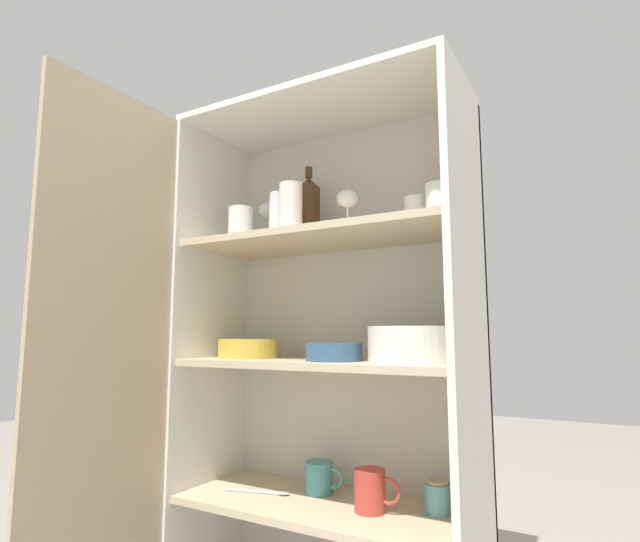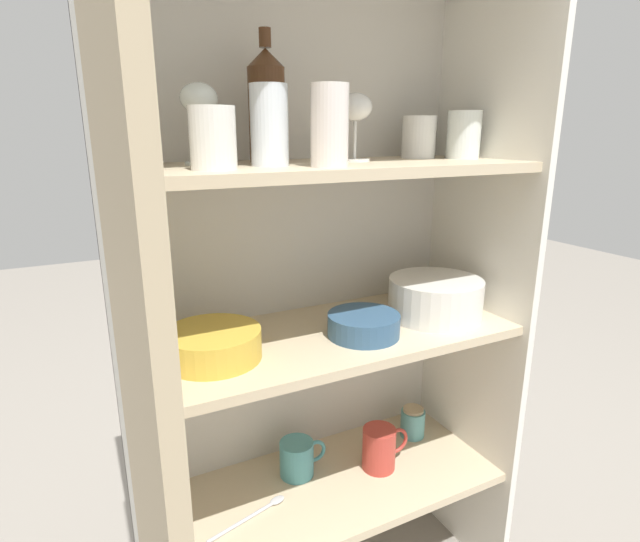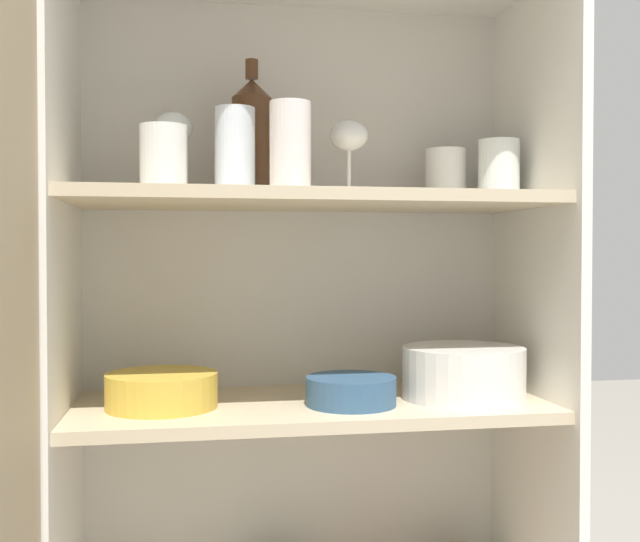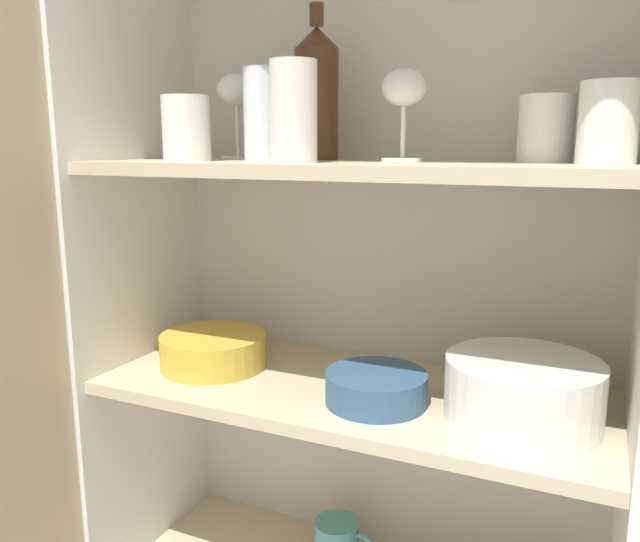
% 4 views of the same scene
% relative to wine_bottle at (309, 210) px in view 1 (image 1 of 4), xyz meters
% --- Properties ---
extents(cupboard_back_panel, '(0.83, 0.02, 1.41)m').
position_rel_wine_bottle_xyz_m(cupboard_back_panel, '(0.09, 0.10, -0.44)').
color(cupboard_back_panel, silver).
rests_on(cupboard_back_panel, ground_plane).
extents(cupboard_side_left, '(0.02, 0.36, 1.41)m').
position_rel_wine_bottle_xyz_m(cupboard_side_left, '(-0.31, -0.08, -0.44)').
color(cupboard_side_left, white).
rests_on(cupboard_side_left, ground_plane).
extents(cupboard_side_right, '(0.02, 0.36, 1.41)m').
position_rel_wine_bottle_xyz_m(cupboard_side_right, '(0.50, -0.08, -0.44)').
color(cupboard_side_right, white).
rests_on(cupboard_side_right, ground_plane).
extents(cupboard_top_panel, '(0.83, 0.36, 0.02)m').
position_rel_wine_bottle_xyz_m(cupboard_top_panel, '(0.09, -0.08, 0.27)').
color(cupboard_top_panel, white).
rests_on(cupboard_top_panel, cupboard_side_left).
extents(shelf_board_lower, '(0.80, 0.33, 0.02)m').
position_rel_wine_bottle_xyz_m(shelf_board_lower, '(0.09, -0.08, -0.85)').
color(shelf_board_lower, beige).
extents(shelf_board_middle, '(0.80, 0.33, 0.02)m').
position_rel_wine_bottle_xyz_m(shelf_board_middle, '(0.09, -0.08, -0.47)').
color(shelf_board_middle, beige).
extents(shelf_board_upper, '(0.80, 0.33, 0.02)m').
position_rel_wine_bottle_xyz_m(shelf_board_upper, '(0.09, -0.08, -0.12)').
color(shelf_board_upper, beige).
extents(cupboard_door, '(0.02, 0.41, 1.41)m').
position_rel_wine_bottle_xyz_m(cupboard_door, '(-0.32, -0.47, -0.44)').
color(cupboard_door, tan).
rests_on(cupboard_door, ground_plane).
extents(tumbler_glass_0, '(0.07, 0.07, 0.14)m').
position_rel_wine_bottle_xyz_m(tumbler_glass_0, '(-0.04, -0.10, -0.04)').
color(tumbler_glass_0, white).
rests_on(tumbler_glass_0, shelf_board_upper).
extents(tumbler_glass_1, '(0.07, 0.07, 0.10)m').
position_rel_wine_bottle_xyz_m(tumbler_glass_1, '(0.44, -0.07, -0.06)').
color(tumbler_glass_1, white).
rests_on(tumbler_glass_1, shelf_board_upper).
extents(tumbler_glass_2, '(0.07, 0.07, 0.10)m').
position_rel_wine_bottle_xyz_m(tumbler_glass_2, '(-0.15, -0.15, -0.06)').
color(tumbler_glass_2, white).
rests_on(tumbler_glass_2, shelf_board_upper).
extents(tumbler_glass_3, '(0.08, 0.08, 0.09)m').
position_rel_wine_bottle_xyz_m(tumbler_glass_3, '(0.36, -0.01, -0.06)').
color(tumbler_glass_3, white).
rests_on(tumbler_glass_3, shelf_board_upper).
extents(tumbler_glass_4, '(0.07, 0.07, 0.14)m').
position_rel_wine_bottle_xyz_m(tumbler_glass_4, '(0.05, -0.17, -0.04)').
color(tumbler_glass_4, silver).
rests_on(tumbler_glass_4, shelf_board_upper).
extents(wine_glass_0, '(0.07, 0.07, 0.14)m').
position_rel_wine_bottle_xyz_m(wine_glass_0, '(-0.14, -0.02, -0.00)').
color(wine_glass_0, white).
rests_on(wine_glass_0, shelf_board_upper).
extents(wine_glass_1, '(0.07, 0.07, 0.13)m').
position_rel_wine_bottle_xyz_m(wine_glass_1, '(0.16, -0.06, -0.01)').
color(wine_glass_1, white).
rests_on(wine_glass_1, shelf_board_upper).
extents(wine_bottle, '(0.07, 0.07, 0.24)m').
position_rel_wine_bottle_xyz_m(wine_bottle, '(0.00, 0.00, 0.00)').
color(wine_bottle, '#4C2D19').
rests_on(wine_bottle, shelf_board_upper).
extents(plate_stack_white, '(0.21, 0.21, 0.09)m').
position_rel_wine_bottle_xyz_m(plate_stack_white, '(0.36, -0.10, -0.42)').
color(plate_stack_white, white).
rests_on(plate_stack_white, shelf_board_middle).
extents(mixing_bowl_large, '(0.18, 0.18, 0.06)m').
position_rel_wine_bottle_xyz_m(mixing_bowl_large, '(-0.16, -0.09, -0.43)').
color(mixing_bowl_large, gold).
rests_on(mixing_bowl_large, shelf_board_middle).
extents(serving_bowl_small, '(0.15, 0.15, 0.05)m').
position_rel_wine_bottle_xyz_m(serving_bowl_small, '(0.15, -0.12, -0.43)').
color(serving_bowl_small, '#33567A').
rests_on(serving_bowl_small, shelf_board_middle).
extents(coffee_mug_primary, '(0.12, 0.08, 0.09)m').
position_rel_wine_bottle_xyz_m(coffee_mug_primary, '(0.05, -0.01, -0.80)').
color(coffee_mug_primary, teal).
rests_on(coffee_mug_primary, shelf_board_lower).
extents(coffee_mug_extra_1, '(0.12, 0.08, 0.10)m').
position_rel_wine_bottle_xyz_m(coffee_mug_extra_1, '(0.24, -0.08, -0.79)').
color(coffee_mug_extra_1, '#BC3D33').
rests_on(coffee_mug_extra_1, shelf_board_lower).
extents(storage_jar, '(0.06, 0.06, 0.08)m').
position_rel_wine_bottle_xyz_m(storage_jar, '(0.39, -0.01, -0.80)').
color(storage_jar, '#5BA3A8').
rests_on(storage_jar, shelf_board_lower).
extents(serving_spoon, '(0.19, 0.06, 0.01)m').
position_rel_wine_bottle_xyz_m(serving_spoon, '(-0.09, -0.10, -0.83)').
color(serving_spoon, silver).
rests_on(serving_spoon, shelf_board_lower).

